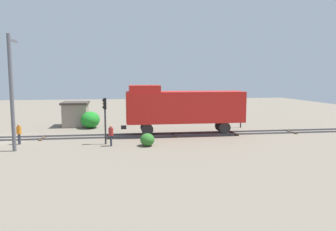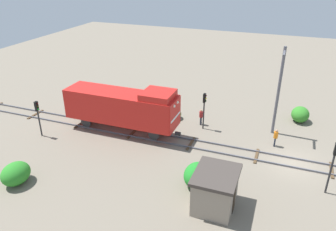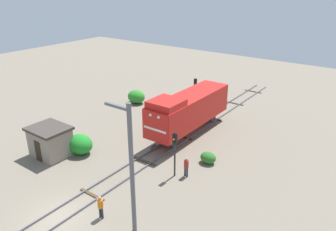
{
  "view_description": "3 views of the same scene",
  "coord_description": "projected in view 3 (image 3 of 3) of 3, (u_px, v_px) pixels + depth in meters",
  "views": [
    {
      "loc": [
        30.41,
        9.99,
        5.47
      ],
      "look_at": [
        -0.58,
        14.51,
        1.83
      ],
      "focal_mm": 35.0,
      "sensor_mm": 36.0,
      "label": 1
    },
    {
      "loc": [
        -25.34,
        1.63,
        15.5
      ],
      "look_at": [
        -0.4,
        11.08,
        2.76
      ],
      "focal_mm": 35.0,
      "sensor_mm": 36.0,
      "label": 2
    },
    {
      "loc": [
        16.35,
        -9.84,
        14.69
      ],
      "look_at": [
        -1.32,
        14.26,
        2.27
      ],
      "focal_mm": 35.0,
      "sensor_mm": 36.0,
      "label": 3
    }
  ],
  "objects": [
    {
      "name": "ground_plane",
      "position": [
        58.0,
        217.0,
        21.89
      ],
      "size": [
        107.68,
        107.68,
        0.0
      ],
      "primitive_type": "plane",
      "color": "#756B5B"
    },
    {
      "name": "railway_track",
      "position": [
        58.0,
        216.0,
        21.86
      ],
      "size": [
        2.4,
        71.79,
        0.16
      ],
      "color": "#595960",
      "rests_on": "ground"
    },
    {
      "name": "locomotive",
      "position": [
        188.0,
        109.0,
        32.64
      ],
      "size": [
        2.9,
        11.6,
        4.6
      ],
      "color": "red",
      "rests_on": "railway_track"
    },
    {
      "name": "traffic_signal_mid",
      "position": [
        175.0,
        147.0,
        25.51
      ],
      "size": [
        0.32,
        0.34,
        3.8
      ],
      "color": "#262628",
      "rests_on": "ground"
    },
    {
      "name": "traffic_signal_far",
      "position": [
        195.0,
        87.0,
        40.02
      ],
      "size": [
        0.32,
        0.34,
        3.61
      ],
      "color": "#262628",
      "rests_on": "ground"
    },
    {
      "name": "worker_near_track",
      "position": [
        101.0,
        205.0,
        21.46
      ],
      "size": [
        0.38,
        0.38,
        1.7
      ],
      "rotation": [
        0.0,
        0.0,
        0.29
      ],
      "color": "#262B38",
      "rests_on": "ground"
    },
    {
      "name": "worker_by_signal",
      "position": [
        186.0,
        166.0,
        26.07
      ],
      "size": [
        0.38,
        0.38,
        1.7
      ],
      "rotation": [
        0.0,
        0.0,
        3.07
      ],
      "color": "#262B38",
      "rests_on": "ground"
    },
    {
      "name": "catenary_mast",
      "position": [
        131.0,
        168.0,
        19.0
      ],
      "size": [
        1.94,
        0.28,
        8.62
      ],
      "color": "#595960",
      "rests_on": "ground"
    },
    {
      "name": "relay_hut",
      "position": [
        50.0,
        141.0,
        29.14
      ],
      "size": [
        3.5,
        2.9,
        2.74
      ],
      "color": "gray",
      "rests_on": "ground"
    },
    {
      "name": "bush_mid",
      "position": [
        136.0,
        97.0,
        41.85
      ],
      "size": [
        2.35,
        1.92,
        1.71
      ],
      "primitive_type": "ellipsoid",
      "color": "#2A8126",
      "rests_on": "ground"
    },
    {
      "name": "bush_far",
      "position": [
        208.0,
        158.0,
        28.2
      ],
      "size": [
        1.4,
        1.14,
        1.02
      ],
      "primitive_type": "ellipsoid",
      "color": "#2C6B26",
      "rests_on": "ground"
    },
    {
      "name": "bush_back",
      "position": [
        80.0,
        144.0,
        29.66
      ],
      "size": [
        2.48,
        2.03,
        1.81
      ],
      "primitive_type": "ellipsoid",
      "color": "#1F8226",
      "rests_on": "ground"
    }
  ]
}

